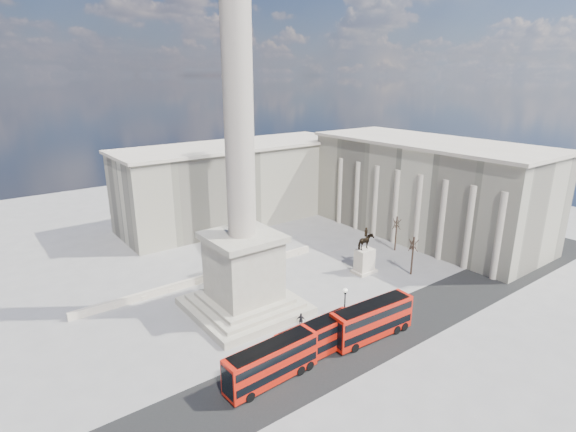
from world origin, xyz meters
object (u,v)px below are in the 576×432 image
(red_bus_c, at_px, (372,320))
(pedestrian_standing, at_px, (402,297))
(red_bus_a, at_px, (272,362))
(victorian_lamp, at_px, (345,307))
(nelsons_column, at_px, (242,219))
(pedestrian_walking, at_px, (384,301))
(equestrian_statue, at_px, (365,257))
(pedestrian_crossing, at_px, (301,320))
(red_bus_b, at_px, (317,339))

(red_bus_c, distance_m, pedestrian_standing, 10.77)
(red_bus_a, bearing_deg, victorian_lamp, 7.12)
(pedestrian_standing, bearing_deg, red_bus_a, -24.17)
(victorian_lamp, bearing_deg, nelsons_column, 117.43)
(red_bus_a, bearing_deg, pedestrian_walking, 7.24)
(nelsons_column, relative_size, pedestrian_standing, 32.77)
(equestrian_statue, relative_size, pedestrian_crossing, 3.96)
(pedestrian_crossing, bearing_deg, pedestrian_standing, -148.04)
(red_bus_c, distance_m, pedestrian_walking, 8.14)
(red_bus_c, relative_size, pedestrian_crossing, 5.86)
(pedestrian_walking, bearing_deg, nelsons_column, 133.48)
(red_bus_c, relative_size, pedestrian_standing, 7.43)
(nelsons_column, relative_size, pedestrian_walking, 28.05)
(nelsons_column, xyz_separation_m, pedestrian_standing, (18.68, -11.50, -12.16))
(nelsons_column, relative_size, red_bus_c, 4.41)
(equestrian_statue, bearing_deg, pedestrian_walking, -122.56)
(pedestrian_crossing, bearing_deg, red_bus_b, 112.19)
(pedestrian_walking, bearing_deg, equestrian_statue, 46.13)
(red_bus_b, distance_m, pedestrian_crossing, 6.35)
(nelsons_column, height_order, pedestrian_walking, nelsons_column)
(victorian_lamp, bearing_deg, red_bus_a, -170.37)
(nelsons_column, xyz_separation_m, pedestrian_crossing, (3.27, -8.17, -11.95))
(red_bus_b, bearing_deg, nelsons_column, 92.88)
(victorian_lamp, relative_size, pedestrian_standing, 4.05)
(pedestrian_walking, height_order, pedestrian_standing, pedestrian_walking)
(red_bus_c, xyz_separation_m, pedestrian_standing, (10.03, 3.59, -1.62))
(red_bus_b, xyz_separation_m, pedestrian_walking, (14.56, 3.01, -1.26))
(victorian_lamp, xyz_separation_m, equestrian_statue, (15.15, 11.19, -1.01))
(victorian_lamp, height_order, pedestrian_standing, victorian_lamp)
(equestrian_statue, distance_m, pedestrian_crossing, 19.67)
(nelsons_column, xyz_separation_m, red_bus_a, (-5.61, -14.57, -10.66))
(pedestrian_walking, bearing_deg, pedestrian_standing, -21.33)
(red_bus_a, bearing_deg, nelsons_column, 66.41)
(red_bus_a, bearing_deg, red_bus_b, 2.87)
(nelsons_column, bearing_deg, pedestrian_crossing, -68.16)
(equestrian_statue, xyz_separation_m, pedestrian_standing, (-2.96, -10.18, -1.86))
(nelsons_column, distance_m, pedestrian_crossing, 14.84)
(nelsons_column, height_order, pedestrian_crossing, nelsons_column)
(red_bus_c, distance_m, pedestrian_crossing, 8.89)
(red_bus_a, xyz_separation_m, pedestrian_standing, (24.30, 3.07, -1.50))
(pedestrian_walking, bearing_deg, pedestrian_crossing, 155.92)
(red_bus_b, distance_m, victorian_lamp, 5.92)
(nelsons_column, xyz_separation_m, red_bus_c, (8.66, -15.09, -10.54))
(pedestrian_standing, xyz_separation_m, pedestrian_crossing, (-15.41, 3.33, 0.20))
(red_bus_c, bearing_deg, nelsons_column, 122.93)
(equestrian_statue, relative_size, pedestrian_walking, 4.30)
(red_bus_b, height_order, pedestrian_standing, red_bus_b)
(pedestrian_crossing, bearing_deg, nelsons_column, -24.00)
(red_bus_b, height_order, pedestrian_crossing, red_bus_b)
(victorian_lamp, bearing_deg, pedestrian_walking, 9.92)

